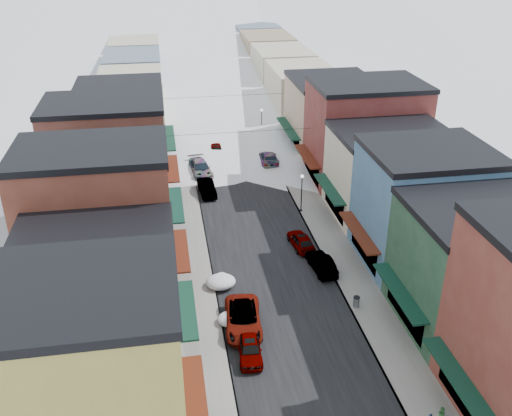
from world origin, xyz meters
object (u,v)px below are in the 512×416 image
object	(u,v)px
streetlamp_near	(302,188)
car_white_suv	(243,319)
car_silver_sedan	(250,348)
car_dark_hatch	(207,188)
trash_can	(356,302)
car_green_sedan	(322,263)

from	to	relation	value
streetlamp_near	car_white_suv	bearing A→B (deg)	-116.13
car_silver_sedan	car_dark_hatch	world-z (taller)	car_dark_hatch
car_white_suv	car_silver_sedan	size ratio (longest dim) A/B	1.42
streetlamp_near	car_silver_sedan	bearing A→B (deg)	-112.58
trash_can	car_silver_sedan	bearing A→B (deg)	-155.72
car_green_sedan	trash_can	world-z (taller)	car_green_sedan
car_green_sedan	car_silver_sedan	bearing A→B (deg)	45.91
car_white_suv	car_green_sedan	distance (m)	10.19
car_dark_hatch	car_silver_sedan	bearing A→B (deg)	-93.82
car_dark_hatch	trash_can	size ratio (longest dim) A/B	5.11
car_dark_hatch	trash_can	world-z (taller)	car_dark_hatch
car_silver_sedan	car_dark_hatch	distance (m)	26.95
car_white_suv	car_dark_hatch	size ratio (longest dim) A/B	1.26
car_green_sedan	trash_can	distance (m)	5.80
trash_can	streetlamp_near	xyz separation A→B (m)	(-0.33, 16.84, 2.12)
car_silver_sedan	streetlamp_near	distance (m)	22.74
trash_can	streetlamp_near	bearing A→B (deg)	91.12
car_white_suv	car_dark_hatch	xyz separation A→B (m)	(-0.53, 23.77, -0.05)
car_dark_hatch	car_green_sedan	size ratio (longest dim) A/B	1.03
car_green_sedan	trash_can	bearing A→B (deg)	96.85
car_green_sedan	streetlamp_near	xyz separation A→B (m)	(0.90, 11.18, 2.00)
car_dark_hatch	streetlamp_near	distance (m)	11.20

